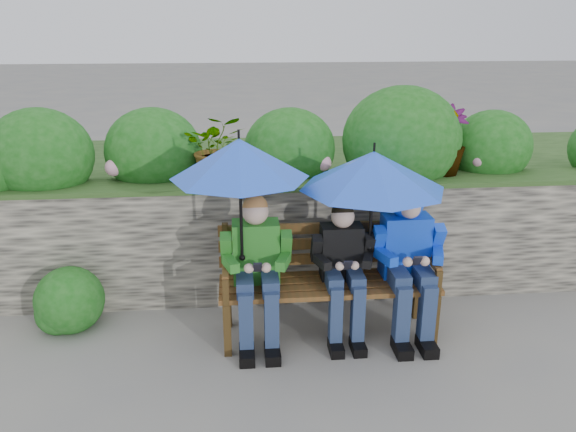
{
  "coord_description": "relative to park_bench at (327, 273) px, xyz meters",
  "views": [
    {
      "loc": [
        -0.35,
        -3.69,
        2.27
      ],
      "look_at": [
        0.0,
        0.1,
        0.95
      ],
      "focal_mm": 35.0,
      "sensor_mm": 36.0,
      "label": 1
    }
  ],
  "objects": [
    {
      "name": "boy_right",
      "position": [
        0.59,
        -0.06,
        0.18
      ],
      "size": [
        0.53,
        0.64,
        1.14
      ],
      "color": "#023EDB",
      "rests_on": "ground"
    },
    {
      "name": "garden_backdrop",
      "position": [
        -0.43,
        1.5,
        0.13
      ],
      "size": [
        8.0,
        2.86,
        1.86
      ],
      "color": "#35332F",
      "rests_on": "ground"
    },
    {
      "name": "park_bench",
      "position": [
        0.0,
        0.0,
        0.0
      ],
      "size": [
        1.62,
        0.47,
        0.85
      ],
      "color": "#3D2C13",
      "rests_on": "ground"
    },
    {
      "name": "boy_left",
      "position": [
        -0.53,
        -0.08,
        0.13
      ],
      "size": [
        0.51,
        0.59,
        1.11
      ],
      "color": "#1F8621",
      "rests_on": "ground"
    },
    {
      "name": "boy_middle",
      "position": [
        0.1,
        -0.07,
        0.1
      ],
      "size": [
        0.46,
        0.53,
        1.04
      ],
      "color": "black",
      "rests_on": "ground"
    },
    {
      "name": "ground",
      "position": [
        -0.3,
        -0.1,
        -0.49
      ],
      "size": [
        60.0,
        60.0,
        0.0
      ],
      "primitive_type": "plane",
      "color": "slate",
      "rests_on": "ground"
    },
    {
      "name": "umbrella_left",
      "position": [
        -0.63,
        -0.1,
        0.92
      ],
      "size": [
        0.95,
        0.95,
        0.94
      ],
      "color": "blue",
      "rests_on": "ground"
    },
    {
      "name": "umbrella_right",
      "position": [
        0.3,
        -0.05,
        0.8
      ],
      "size": [
        1.05,
        1.05,
        0.8
      ],
      "color": "blue",
      "rests_on": "ground"
    }
  ]
}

